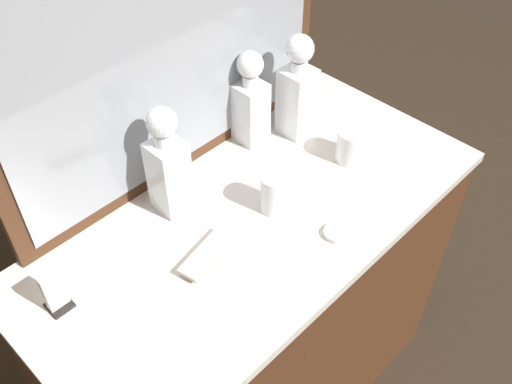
{
  "coord_description": "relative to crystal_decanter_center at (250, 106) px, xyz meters",
  "views": [
    {
      "loc": [
        -0.71,
        -0.69,
        1.97
      ],
      "look_at": [
        0.0,
        0.0,
        0.99
      ],
      "focal_mm": 40.9,
      "sensor_mm": 36.0,
      "label": 1
    }
  ],
  "objects": [
    {
      "name": "crystal_decanter_center",
      "position": [
        0.0,
        0.0,
        0.0
      ],
      "size": [
        0.08,
        0.08,
        0.28
      ],
      "color": "white",
      "rests_on": "dresser"
    },
    {
      "name": "dresser_mirror",
      "position": [
        -0.2,
        0.05,
        0.22
      ],
      "size": [
        0.98,
        0.03,
        0.66
      ],
      "color": "#472816",
      "rests_on": "dresser"
    },
    {
      "name": "crystal_decanter_left",
      "position": [
        0.11,
        -0.07,
        0.01
      ],
      "size": [
        0.08,
        0.08,
        0.3
      ],
      "color": "white",
      "rests_on": "dresser"
    },
    {
      "name": "crystal_decanter_right",
      "position": [
        -0.33,
        -0.05,
        0.01
      ],
      "size": [
        0.08,
        0.08,
        0.3
      ],
      "color": "white",
      "rests_on": "dresser"
    },
    {
      "name": "crystal_tumbler_far_left",
      "position": [
        -0.16,
        -0.24,
        -0.06
      ],
      "size": [
        0.07,
        0.07,
        0.11
      ],
      "color": "white",
      "rests_on": "dresser"
    },
    {
      "name": "porcelain_dish",
      "position": [
        -0.12,
        -0.4,
        -0.11
      ],
      "size": [
        0.06,
        0.06,
        0.01
      ],
      "color": "silver",
      "rests_on": "dresser"
    },
    {
      "name": "dresser",
      "position": [
        -0.2,
        -0.22,
        -0.57
      ],
      "size": [
        1.22,
        0.58,
        0.91
      ],
      "color": "#472816",
      "rests_on": "ground_plane"
    },
    {
      "name": "silver_brush_rear",
      "position": [
        -0.38,
        -0.24,
        -0.1
      ],
      "size": [
        0.17,
        0.08,
        0.02
      ],
      "color": "#B7A88C",
      "rests_on": "dresser"
    },
    {
      "name": "napkin_holder",
      "position": [
        -0.69,
        -0.11,
        -0.06
      ],
      "size": [
        0.05,
        0.05,
        0.11
      ],
      "color": "black",
      "rests_on": "dresser"
    },
    {
      "name": "crystal_tumbler_front",
      "position": [
        0.13,
        -0.26,
        -0.07
      ],
      "size": [
        0.08,
        0.08,
        0.09
      ],
      "color": "white",
      "rests_on": "dresser"
    }
  ]
}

